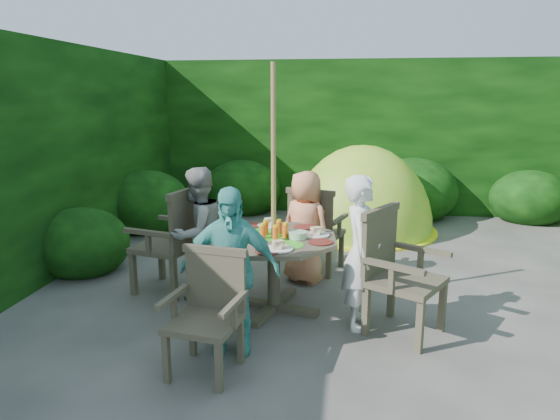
# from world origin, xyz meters

# --- Properties ---
(ground) EXTENTS (60.00, 60.00, 0.00)m
(ground) POSITION_xyz_m (0.00, 0.00, 0.00)
(ground) COLOR #45433D
(ground) RESTS_ON ground
(hedge_enclosure) EXTENTS (9.00, 9.00, 2.50)m
(hedge_enclosure) POSITION_xyz_m (0.00, 1.33, 1.25)
(hedge_enclosure) COLOR black
(hedge_enclosure) RESTS_ON ground
(patio_table) EXTENTS (1.47, 1.47, 0.83)m
(patio_table) POSITION_xyz_m (-1.05, -0.54, 0.58)
(patio_table) COLOR #3D3728
(patio_table) RESTS_ON ground
(parasol_pole) EXTENTS (0.05, 0.05, 2.20)m
(parasol_pole) POSITION_xyz_m (-1.06, -0.54, 1.10)
(parasol_pole) COLOR olive
(parasol_pole) RESTS_ON ground
(garden_chair_right) EXTENTS (0.75, 0.78, 0.99)m
(garden_chair_right) POSITION_xyz_m (0.00, -0.81, 0.53)
(garden_chair_right) COLOR #3D3728
(garden_chair_right) RESTS_ON ground
(garden_chair_left) EXTENTS (0.67, 0.72, 1.01)m
(garden_chair_left) POSITION_xyz_m (-2.11, -0.24, 0.54)
(garden_chair_left) COLOR #3D3728
(garden_chair_left) RESTS_ON ground
(garden_chair_back) EXTENTS (0.67, 0.63, 0.93)m
(garden_chair_back) POSITION_xyz_m (-0.76, 0.52, 0.49)
(garden_chair_back) COLOR #3D3728
(garden_chair_back) RESTS_ON ground
(garden_chair_front) EXTENTS (0.57, 0.52, 0.84)m
(garden_chair_front) POSITION_xyz_m (-1.36, -1.60, 0.45)
(garden_chair_front) COLOR #3D3728
(garden_chair_front) RESTS_ON ground
(child_right) EXTENTS (0.34, 0.49, 1.31)m
(child_right) POSITION_xyz_m (-0.29, -0.75, 0.65)
(child_right) COLOR white
(child_right) RESTS_ON ground
(child_left) EXTENTS (0.72, 0.78, 1.27)m
(child_left) POSITION_xyz_m (-1.83, -0.32, 0.64)
(child_left) COLOR gray
(child_left) RESTS_ON ground
(child_back) EXTENTS (0.69, 0.61, 1.18)m
(child_back) POSITION_xyz_m (-0.84, 0.23, 0.59)
(child_back) COLOR #FF9869
(child_back) RESTS_ON ground
(child_front) EXTENTS (0.77, 0.37, 1.29)m
(child_front) POSITION_xyz_m (-1.27, -1.31, 0.64)
(child_front) COLOR #4AAEA4
(child_front) RESTS_ON ground
(dome_tent) EXTENTS (2.60, 2.60, 2.49)m
(dome_tent) POSITION_xyz_m (-0.23, 2.39, 0.00)
(dome_tent) COLOR #7DD929
(dome_tent) RESTS_ON ground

